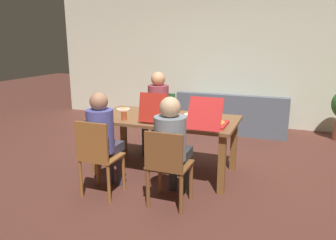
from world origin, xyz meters
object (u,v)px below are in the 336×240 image
at_px(pizza_box_0, 209,122).
at_px(drinking_glass_0, 124,116).
at_px(person_0, 103,135).
at_px(drinking_glass_1, 218,114).
at_px(couch, 232,117).
at_px(chair_1, 167,166).
at_px(person_2, 157,106).
at_px(pizza_box_1, 158,117).
at_px(dining_table, 165,124).
at_px(person_1, 172,141).
at_px(drinking_glass_2, 147,107).
at_px(plate_0, 123,109).
at_px(chair_0, 97,154).
at_px(chair_2, 160,120).
at_px(plate_1, 193,114).

relative_size(pizza_box_0, drinking_glass_0, 5.17).
xyz_separation_m(person_0, pizza_box_0, (1.07, 0.60, 0.11)).
distance_m(drinking_glass_1, couch, 2.14).
distance_m(person_0, chair_1, 0.84).
xyz_separation_m(person_2, drinking_glass_0, (-0.01, -1.05, 0.07)).
bearing_deg(pizza_box_1, dining_table, 85.87).
distance_m(person_0, person_2, 1.56).
xyz_separation_m(chair_1, drinking_glass_1, (0.27, 1.12, 0.34)).
bearing_deg(drinking_glass_1, person_1, -105.56).
relative_size(dining_table, pizza_box_0, 3.26).
distance_m(drinking_glass_1, drinking_glass_2, 1.00).
xyz_separation_m(pizza_box_0, drinking_glass_1, (0.00, 0.44, 0.00)).
relative_size(pizza_box_1, drinking_glass_1, 3.94).
relative_size(plate_0, couch, 0.10).
bearing_deg(pizza_box_1, drinking_glass_1, 33.30).
distance_m(chair_0, drinking_glass_0, 0.71).
xyz_separation_m(chair_2, pizza_box_1, (0.42, -1.09, 0.33)).
distance_m(chair_1, pizza_box_0, 0.80).
height_order(person_0, pizza_box_1, person_0).
xyz_separation_m(plate_0, drinking_glass_1, (1.39, -0.00, 0.04)).
bearing_deg(chair_1, dining_table, 112.73).
xyz_separation_m(chair_0, couch, (0.92, 3.25, -0.24)).
relative_size(chair_2, drinking_glass_0, 8.07).
xyz_separation_m(chair_0, pizza_box_1, (0.42, 0.75, 0.29)).
bearing_deg(pizza_box_1, person_2, 113.88).
distance_m(person_2, couch, 1.86).
distance_m(person_1, person_2, 1.70).
distance_m(person_1, pizza_box_0, 0.61).
height_order(drinking_glass_0, drinking_glass_1, drinking_glass_0).
bearing_deg(pizza_box_0, couch, 93.41).
height_order(person_0, drinking_glass_1, person_0).
xyz_separation_m(chair_1, drinking_glass_2, (-0.73, 1.10, 0.35)).
xyz_separation_m(dining_table, drinking_glass_0, (-0.44, -0.31, 0.15)).
bearing_deg(person_2, chair_2, 90.00).
bearing_deg(pizza_box_0, dining_table, 161.96).
bearing_deg(person_0, pizza_box_1, 55.68).
bearing_deg(pizza_box_0, person_1, -116.56).
bearing_deg(person_2, drinking_glass_2, -82.12).
relative_size(dining_table, chair_0, 2.09).
bearing_deg(pizza_box_0, drinking_glass_2, 157.18).
relative_size(plate_1, drinking_glass_1, 2.17).
xyz_separation_m(chair_2, person_2, (-0.00, -0.14, 0.26)).
distance_m(chair_1, person_1, 0.26).
bearing_deg(person_0, pizza_box_0, 29.38).
bearing_deg(pizza_box_1, pizza_box_0, -0.76).
relative_size(drinking_glass_1, couch, 0.05).
distance_m(chair_1, drinking_glass_1, 1.20).
relative_size(dining_table, drinking_glass_2, 13.17).
bearing_deg(person_0, chair_1, -5.06).
xyz_separation_m(dining_table, drinking_glass_1, (0.64, 0.23, 0.15)).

